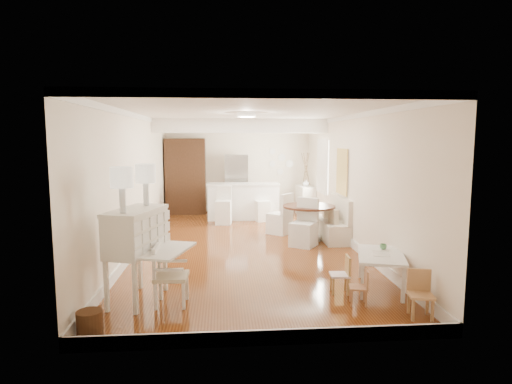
{
  "coord_description": "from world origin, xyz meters",
  "views": [
    {
      "loc": [
        -0.5,
        -8.98,
        2.28
      ],
      "look_at": [
        0.25,
        0.3,
        1.13
      ],
      "focal_mm": 30.0,
      "sensor_mm": 36.0,
      "label": 1
    }
  ],
  "objects": [
    {
      "name": "sideboard",
      "position": [
        2.0,
        3.57,
        0.44
      ],
      "size": [
        0.47,
        0.95,
        0.88
      ],
      "primitive_type": "cube",
      "rotation": [
        0.0,
        0.0,
        0.07
      ],
      "color": "silver",
      "rests_on": "ground"
    },
    {
      "name": "dining_table",
      "position": [
        1.45,
        0.39,
        0.4
      ],
      "size": [
        1.51,
        1.51,
        0.8
      ],
      "primitive_type": "cylinder",
      "rotation": [
        0.0,
        0.0,
        0.37
      ],
      "color": "#4B2618",
      "rests_on": "ground"
    },
    {
      "name": "room",
      "position": [
        0.04,
        0.32,
        1.98
      ],
      "size": [
        9.0,
        9.04,
        2.82
      ],
      "color": "brown",
      "rests_on": "ground"
    },
    {
      "name": "kids_chair_b",
      "position": [
        1.24,
        -2.94,
        0.29
      ],
      "size": [
        0.3,
        0.3,
        0.57
      ],
      "primitive_type": "cube",
      "rotation": [
        0.0,
        0.0,
        -1.66
      ],
      "color": "tan",
      "rests_on": "ground"
    },
    {
      "name": "bar_stool_right",
      "position": [
        0.62,
        2.76,
        0.46
      ],
      "size": [
        0.44,
        0.44,
        0.92
      ],
      "primitive_type": "cube",
      "rotation": [
        0.0,
        0.0,
        0.23
      ],
      "color": "white",
      "rests_on": "ground"
    },
    {
      "name": "banquette",
      "position": [
        1.99,
        0.5,
        0.49
      ],
      "size": [
        0.52,
        1.6,
        0.98
      ],
      "primitive_type": "cube",
      "color": "silver",
      "rests_on": "ground"
    },
    {
      "name": "pantry_cabinet",
      "position": [
        -1.6,
        4.18,
        1.15
      ],
      "size": [
        1.2,
        0.6,
        2.3
      ],
      "primitive_type": "cube",
      "color": "#381E11",
      "rests_on": "ground"
    },
    {
      "name": "slip_chair_near",
      "position": [
        1.23,
        -0.13,
        0.51
      ],
      "size": [
        0.68,
        0.69,
        1.02
      ],
      "primitive_type": "cube",
      "rotation": [
        0.0,
        0.0,
        -0.59
      ],
      "color": "silver",
      "rests_on": "ground"
    },
    {
      "name": "fridge",
      "position": [
        0.3,
        4.15,
        0.9
      ],
      "size": [
        0.75,
        0.65,
        1.8
      ],
      "primitive_type": "imported",
      "color": "silver",
      "rests_on": "ground"
    },
    {
      "name": "breakfast_counter",
      "position": [
        0.1,
        3.1,
        0.52
      ],
      "size": [
        2.05,
        0.65,
        1.03
      ],
      "primitive_type": "cube",
      "color": "white",
      "rests_on": "ground"
    },
    {
      "name": "gustavian_armchair",
      "position": [
        -1.21,
        -3.2,
        0.42
      ],
      "size": [
        0.5,
        0.5,
        0.84
      ],
      "primitive_type": "cube",
      "rotation": [
        0.0,
        0.0,
        1.53
      ],
      "color": "white",
      "rests_on": "ground"
    },
    {
      "name": "secretary_bureau",
      "position": [
        -1.7,
        -3.01,
        0.66
      ],
      "size": [
        1.3,
        1.31,
        1.32
      ],
      "primitive_type": "cube",
      "rotation": [
        0.0,
        0.0,
        -0.3
      ],
      "color": "white",
      "rests_on": "ground"
    },
    {
      "name": "kids_chair_c",
      "position": [
        2.03,
        -3.91,
        0.31
      ],
      "size": [
        0.35,
        0.35,
        0.62
      ],
      "primitive_type": "cube",
      "rotation": [
        0.0,
        0.0,
        -0.2
      ],
      "color": "tan",
      "rests_on": "ground"
    },
    {
      "name": "branch_vase",
      "position": [
        2.0,
        3.55,
        0.99
      ],
      "size": [
        0.26,
        0.26,
        0.2
      ],
      "primitive_type": "imported",
      "rotation": [
        0.0,
        0.0,
        0.43
      ],
      "color": "white",
      "rests_on": "sideboard"
    },
    {
      "name": "kids_chair_a",
      "position": [
        1.37,
        -3.41,
        0.25
      ],
      "size": [
        0.29,
        0.29,
        0.51
      ],
      "primitive_type": "cube",
      "rotation": [
        0.0,
        0.0,
        -1.76
      ],
      "color": "#A36E4A",
      "rests_on": "ground"
    },
    {
      "name": "wicker_basket",
      "position": [
        -2.05,
        -4.09,
        0.15
      ],
      "size": [
        0.38,
        0.38,
        0.3
      ],
      "primitive_type": "cylinder",
      "rotation": [
        0.0,
        0.0,
        -0.32
      ],
      "color": "#4A2C17",
      "rests_on": "ground"
    },
    {
      "name": "kids_table",
      "position": [
        1.9,
        -2.84,
        0.28
      ],
      "size": [
        0.96,
        1.26,
        0.56
      ],
      "primitive_type": "cube",
      "rotation": [
        0.0,
        0.0,
        -0.3
      ],
      "color": "white",
      "rests_on": "ground"
    },
    {
      "name": "pencil_cup",
      "position": [
        2.03,
        -2.58,
        0.6
      ],
      "size": [
        0.11,
        0.11,
        0.08
      ],
      "primitive_type": "imported",
      "rotation": [
        0.0,
        0.0,
        0.01
      ],
      "color": "#5EA166",
      "rests_on": "kids_table"
    },
    {
      "name": "bar_stool_left",
      "position": [
        -0.46,
        2.4,
        0.51
      ],
      "size": [
        0.46,
        0.46,
        1.02
      ],
      "primitive_type": "cube",
      "rotation": [
        0.0,
        0.0,
        -0.13
      ],
      "color": "white",
      "rests_on": "ground"
    },
    {
      "name": "slip_chair_far",
      "position": [
        0.88,
        1.13,
        0.5
      ],
      "size": [
        0.68,
        0.67,
        0.99
      ],
      "primitive_type": "cube",
      "rotation": [
        0.0,
        0.0,
        -2.27
      ],
      "color": "white",
      "rests_on": "ground"
    }
  ]
}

